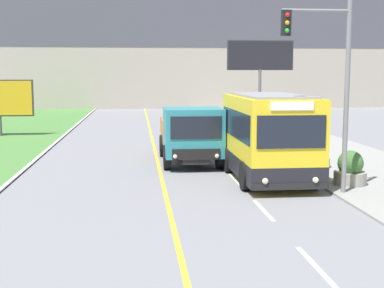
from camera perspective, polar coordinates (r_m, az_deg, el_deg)
The scene contains 9 objects.
apartment_block_background at distance 65.47m, azimuth -5.21°, elevation 12.70°, with size 80.00×8.04×19.91m.
city_bus at distance 20.00m, azimuth 8.23°, elevation 0.70°, with size 2.70×5.83×3.23m.
dump_truck at distance 23.28m, azimuth -0.10°, elevation 0.86°, with size 2.52×6.37×2.54m.
car_distant at distance 38.06m, azimuth 1.58°, elevation 2.54°, with size 1.80×4.30×1.45m.
traffic_light_mast at distance 17.79m, azimuth 14.41°, elevation 7.42°, with size 2.28×0.32×6.35m.
billboard_large at distance 42.32m, azimuth 7.29°, elevation 8.99°, with size 5.21×0.24×6.56m.
planter_round_near at distance 19.67m, azimuth 16.52°, elevation -2.65°, with size 1.13×1.13×1.21m.
planter_round_second at distance 22.98m, azimuth 13.08°, elevation -1.15°, with size 1.17×1.17×1.19m.
planter_round_third at distance 26.41m, azimuth 10.95°, elevation 0.05°, with size 1.20×1.20×1.23m.
Camera 1 is at (-0.90, -2.58, 3.96)m, focal length 50.00 mm.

